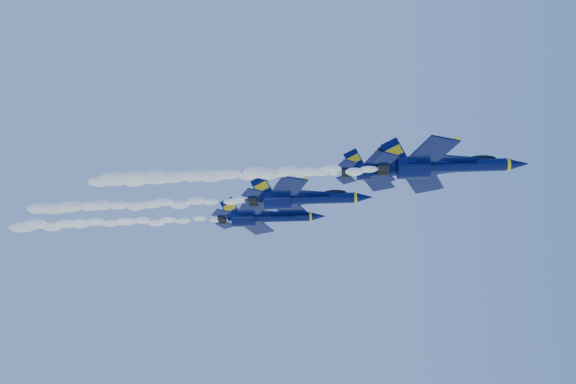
# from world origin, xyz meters

# --- Properties ---
(jet_lead) EXTENTS (17.93, 14.71, 6.66)m
(jet_lead) POSITION_xyz_m (15.01, -11.89, 149.69)
(jet_lead) COLOR #040A3B
(smoke_trail_jet_lead) EXTENTS (34.03, 1.85, 1.67)m
(smoke_trail_jet_lead) POSITION_xyz_m (-9.66, -11.89, 149.31)
(smoke_trail_jet_lead) COLOR white
(jet_second) EXTENTS (15.02, 12.32, 5.58)m
(jet_second) POSITION_xyz_m (9.59, -5.66, 152.55)
(jet_second) COLOR #040A3B
(smoke_trail_jet_second) EXTENTS (34.03, 1.55, 1.40)m
(smoke_trail_jet_second) POSITION_xyz_m (-13.84, -5.66, 152.20)
(smoke_trail_jet_second) COLOR white
(jet_third) EXTENTS (18.71, 15.35, 6.95)m
(jet_third) POSITION_xyz_m (-2.54, 6.41, 154.43)
(jet_third) COLOR #040A3B
(smoke_trail_jet_third) EXTENTS (34.03, 1.94, 1.74)m
(smoke_trail_jet_third) POSITION_xyz_m (-27.55, 6.41, 154.04)
(smoke_trail_jet_third) COLOR white
(jet_fourth) EXTENTS (17.14, 14.06, 6.37)m
(jet_fourth) POSITION_xyz_m (-8.75, 12.41, 154.12)
(jet_fourth) COLOR #040A3B
(smoke_trail_jet_fourth) EXTENTS (34.03, 1.77, 1.60)m
(smoke_trail_jet_fourth) POSITION_xyz_m (-33.09, 12.41, 153.75)
(smoke_trail_jet_fourth) COLOR white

